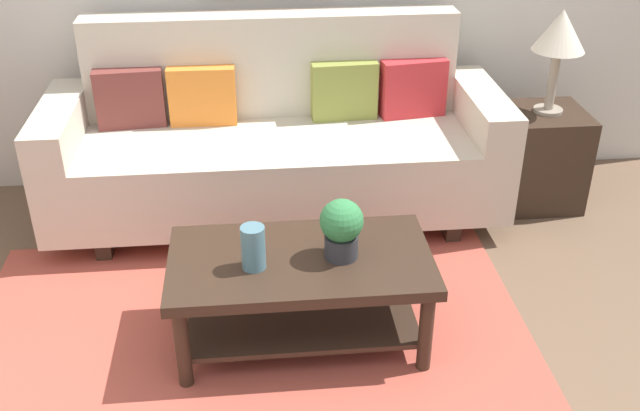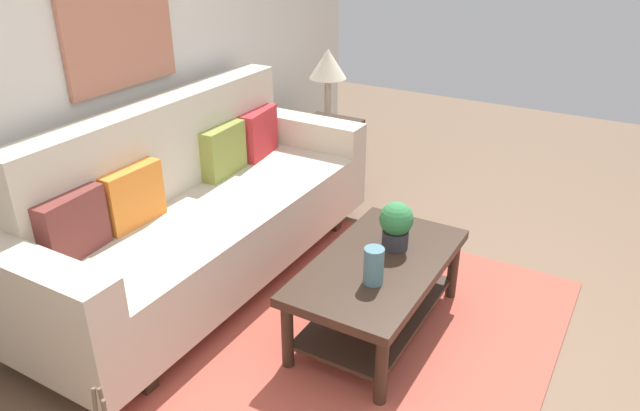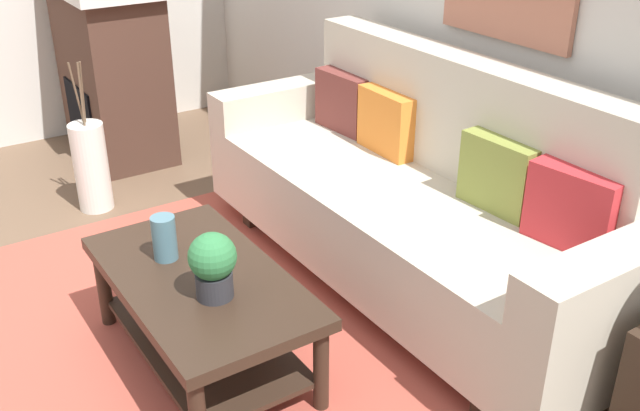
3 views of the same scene
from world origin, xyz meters
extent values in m
cube|color=#B24C3D|center=(0.00, 0.50, 0.01)|extent=(2.48, 1.75, 0.01)
cube|color=beige|center=(0.18, 1.60, 0.32)|extent=(2.03, 0.84, 0.40)
cube|color=beige|center=(0.18, 1.92, 0.80)|extent=(2.03, 0.20, 0.56)
cube|color=beige|center=(-0.94, 1.60, 0.42)|extent=(0.20, 0.84, 0.60)
cube|color=beige|center=(1.30, 1.60, 0.42)|extent=(0.20, 0.84, 0.60)
cube|color=#332319|center=(-0.74, 1.60, 0.06)|extent=(0.08, 0.74, 0.12)
cube|color=#332319|center=(1.10, 1.60, 0.06)|extent=(0.08, 0.74, 0.12)
cube|color=brown|center=(-0.59, 1.79, 0.68)|extent=(0.37, 0.15, 0.32)
cube|color=orange|center=(-0.21, 1.79, 0.68)|extent=(0.36, 0.13, 0.32)
cube|color=olive|center=(0.57, 1.79, 0.68)|extent=(0.37, 0.14, 0.32)
cube|color=red|center=(0.95, 1.79, 0.68)|extent=(0.37, 0.17, 0.32)
cube|color=#332319|center=(0.23, 0.53, 0.41)|extent=(1.10, 0.60, 0.05)
cube|color=#332319|center=(0.23, 0.53, 0.12)|extent=(0.98, 0.50, 0.02)
cylinder|color=#332319|center=(-0.26, 0.28, 0.19)|extent=(0.06, 0.06, 0.38)
cylinder|color=#332319|center=(0.72, 0.28, 0.19)|extent=(0.06, 0.06, 0.38)
cylinder|color=#332319|center=(-0.26, 0.78, 0.19)|extent=(0.06, 0.06, 0.38)
cylinder|color=#332319|center=(0.72, 0.78, 0.19)|extent=(0.06, 0.06, 0.38)
cylinder|color=slate|center=(0.03, 0.47, 0.52)|extent=(0.10, 0.10, 0.19)
cylinder|color=#2D2D33|center=(0.40, 0.52, 0.48)|extent=(0.14, 0.14, 0.10)
sphere|color=#317942|center=(0.40, 0.52, 0.60)|extent=(0.18, 0.18, 0.18)
cube|color=#332319|center=(1.70, 1.66, 0.28)|extent=(0.44, 0.44, 0.56)
cylinder|color=gray|center=(1.70, 1.66, 0.57)|extent=(0.16, 0.16, 0.02)
cylinder|color=gray|center=(1.70, 1.66, 0.74)|extent=(0.05, 0.05, 0.35)
cone|color=beige|center=(1.70, 1.66, 1.02)|extent=(0.28, 0.28, 0.22)
camera|label=1|loc=(0.05, -2.04, 2.12)|focal=41.50mm
camera|label=2|loc=(-2.19, -0.52, 2.04)|focal=33.59mm
camera|label=3|loc=(2.51, -0.40, 1.95)|focal=40.79mm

